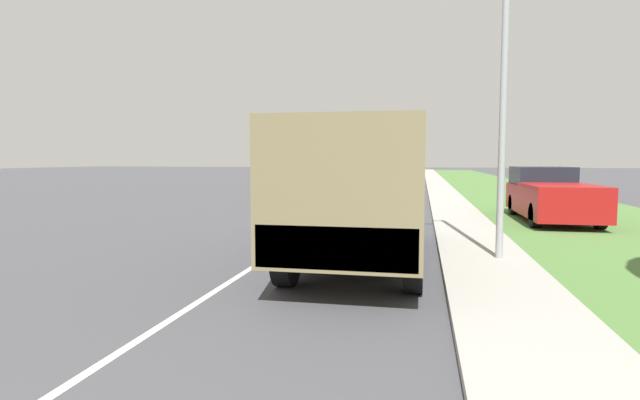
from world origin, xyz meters
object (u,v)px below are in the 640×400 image
car_second_ahead (357,177)px  car_nearest_ahead (318,190)px  car_third_ahead (373,173)px  lamp_post (495,24)px  pickup_truck (550,195)px  military_truck (364,186)px

car_second_ahead → car_nearest_ahead: bearing=-89.7°
car_second_ahead → car_third_ahead: (-0.25, 15.69, -0.08)m
lamp_post → car_third_ahead: bearing=98.5°
car_third_ahead → lamp_post: size_ratio=0.58×
car_second_ahead → pickup_truck: 22.13m
car_nearest_ahead → pickup_truck: size_ratio=0.79×
car_third_ahead → pickup_truck: pickup_truck is taller
military_truck → car_third_ahead: military_truck is taller
military_truck → car_nearest_ahead: size_ratio=1.66×
car_nearest_ahead → pickup_truck: 10.34m
car_third_ahead → pickup_truck: 37.04m
pickup_truck → car_second_ahead: bearing=114.6°
car_second_ahead → car_third_ahead: car_second_ahead is taller
car_second_ahead → car_third_ahead: 15.69m
lamp_post → military_truck: bearing=-172.6°
car_second_ahead → pickup_truck: bearing=-65.4°
military_truck → pickup_truck: bearing=55.9°
military_truck → lamp_post: (2.50, 0.33, 3.17)m
military_truck → pickup_truck: (5.45, 8.07, -0.67)m
military_truck → pickup_truck: military_truck is taller
car_third_ahead → pickup_truck: size_ratio=0.81×
military_truck → lamp_post: lamp_post is taller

